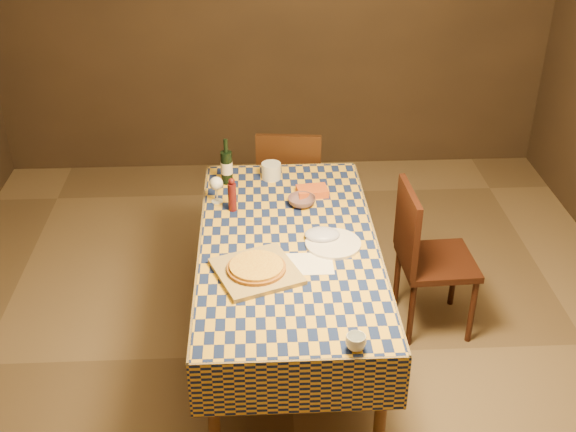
{
  "coord_description": "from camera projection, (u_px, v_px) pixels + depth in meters",
  "views": [
    {
      "loc": [
        -0.16,
        -3.19,
        2.8
      ],
      "look_at": [
        0.0,
        0.05,
        0.9
      ],
      "focal_mm": 45.0,
      "sensor_mm": 36.0,
      "label": 1
    }
  ],
  "objects": [
    {
      "name": "flour_patch",
      "position": [
        307.0,
        264.0,
        3.61
      ],
      "size": [
        0.26,
        0.2,
        0.0
      ],
      "primitive_type": "cube",
      "rotation": [
        0.0,
        0.0,
        -0.0
      ],
      "color": "white",
      "rests_on": "dining_table"
    },
    {
      "name": "pepper_mill",
      "position": [
        232.0,
        195.0,
        4.03
      ],
      "size": [
        0.06,
        0.06,
        0.2
      ],
      "color": "#461011",
      "rests_on": "dining_table"
    },
    {
      "name": "bowl",
      "position": [
        302.0,
        201.0,
        4.11
      ],
      "size": [
        0.18,
        0.18,
        0.05
      ],
      "primitive_type": "imported",
      "rotation": [
        0.0,
        0.0,
        -0.12
      ],
      "color": "#5C444D",
      "rests_on": "dining_table"
    },
    {
      "name": "takeout_container",
      "position": [
        312.0,
        191.0,
        4.22
      ],
      "size": [
        0.19,
        0.14,
        0.04
      ],
      "primitive_type": "cube",
      "rotation": [
        0.0,
        0.0,
        0.13
      ],
      "color": "#C04C19",
      "rests_on": "dining_table"
    },
    {
      "name": "deli_tub",
      "position": [
        271.0,
        171.0,
        4.39
      ],
      "size": [
        0.13,
        0.13,
        0.1
      ],
      "primitive_type": "cylinder",
      "rotation": [
        0.0,
        0.0,
        0.07
      ],
      "color": "silver",
      "rests_on": "dining_table"
    },
    {
      "name": "flour_bag",
      "position": [
        322.0,
        234.0,
        3.8
      ],
      "size": [
        0.21,
        0.17,
        0.05
      ],
      "primitive_type": "ellipsoid",
      "rotation": [
        0.0,
        0.0,
        0.15
      ],
      "color": "#ABB1DA",
      "rests_on": "dining_table"
    },
    {
      "name": "wine_glass",
      "position": [
        216.0,
        184.0,
        4.1
      ],
      "size": [
        0.08,
        0.08,
        0.16
      ],
      "color": "white",
      "rests_on": "dining_table"
    },
    {
      "name": "white_plate",
      "position": [
        333.0,
        244.0,
        3.75
      ],
      "size": [
        0.36,
        0.36,
        0.02
      ],
      "primitive_type": "cylinder",
      "rotation": [
        0.0,
        0.0,
        -0.25
      ],
      "color": "silver",
      "rests_on": "dining_table"
    },
    {
      "name": "dining_table",
      "position": [
        288.0,
        254.0,
        3.82
      ],
      "size": [
        0.94,
        1.84,
        0.77
      ],
      "color": "brown",
      "rests_on": "ground"
    },
    {
      "name": "wine_bottle",
      "position": [
        227.0,
        167.0,
        4.31
      ],
      "size": [
        0.08,
        0.08,
        0.28
      ],
      "color": "black",
      "rests_on": "dining_table"
    },
    {
      "name": "chair_far",
      "position": [
        289.0,
        184.0,
        4.88
      ],
      "size": [
        0.46,
        0.47,
        0.93
      ],
      "color": "black",
      "rests_on": "ground"
    },
    {
      "name": "cutting_board",
      "position": [
        257.0,
        271.0,
        3.53
      ],
      "size": [
        0.49,
        0.49,
        0.02
      ],
      "primitive_type": "cube",
      "rotation": [
        0.0,
        0.0,
        0.37
      ],
      "color": "#A1864B",
      "rests_on": "dining_table"
    },
    {
      "name": "tumbler",
      "position": [
        356.0,
        342.0,
        3.04
      ],
      "size": [
        0.11,
        0.11,
        0.07
      ],
      "primitive_type": "imported",
      "rotation": [
        0.0,
        0.0,
        -0.33
      ],
      "color": "white",
      "rests_on": "dining_table"
    },
    {
      "name": "pizza",
      "position": [
        256.0,
        267.0,
        3.52
      ],
      "size": [
        0.37,
        0.37,
        0.03
      ],
      "color": "#905418",
      "rests_on": "cutting_board"
    },
    {
      "name": "room",
      "position": [
        289.0,
        141.0,
        3.49
      ],
      "size": [
        5.0,
        5.1,
        2.7
      ],
      "color": "brown",
      "rests_on": "ground"
    },
    {
      "name": "chair_right",
      "position": [
        424.0,
        252.0,
        4.15
      ],
      "size": [
        0.45,
        0.44,
        0.93
      ],
      "color": "black",
      "rests_on": "ground"
    }
  ]
}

